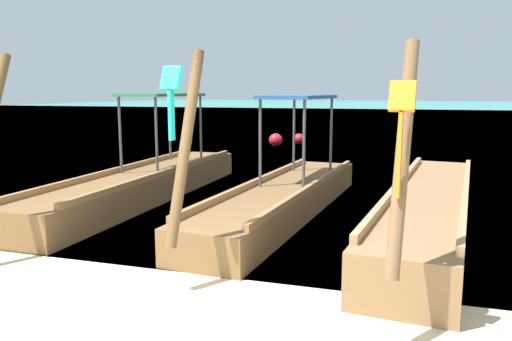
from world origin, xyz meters
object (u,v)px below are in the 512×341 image
object	(u,v)px
longtail_boat_turquoise_ribbon	(284,195)
longtail_boat_orange_ribbon	(430,209)
mooring_buoy_far	(299,139)
mooring_buoy_near	(276,140)
longtail_boat_pink_ribbon	(144,182)

from	to	relation	value
longtail_boat_turquoise_ribbon	longtail_boat_orange_ribbon	xyz separation A→B (m)	(2.35, -0.24, -0.01)
longtail_boat_turquoise_ribbon	longtail_boat_orange_ribbon	distance (m)	2.36
longtail_boat_orange_ribbon	mooring_buoy_far	xyz separation A→B (m)	(-4.62, 11.50, -0.09)
longtail_boat_turquoise_ribbon	mooring_buoy_near	distance (m)	10.60
longtail_boat_turquoise_ribbon	mooring_buoy_near	xyz separation A→B (m)	(-2.93, 10.18, -0.06)
longtail_boat_pink_ribbon	mooring_buoy_near	size ratio (longest dim) A/B	14.87
longtail_boat_pink_ribbon	mooring_buoy_near	distance (m)	9.83
longtail_boat_turquoise_ribbon	mooring_buoy_far	size ratio (longest dim) A/B	15.83
longtail_boat_orange_ribbon	mooring_buoy_near	distance (m)	11.68
mooring_buoy_near	longtail_boat_turquoise_ribbon	bearing A→B (deg)	-73.94
longtail_boat_pink_ribbon	longtail_boat_orange_ribbon	world-z (taller)	longtail_boat_pink_ribbon
longtail_boat_pink_ribbon	longtail_boat_turquoise_ribbon	distance (m)	2.92
longtail_boat_turquoise_ribbon	mooring_buoy_far	xyz separation A→B (m)	(-2.27, 11.26, -0.10)
mooring_buoy_near	mooring_buoy_far	distance (m)	1.27
mooring_buoy_far	longtail_boat_turquoise_ribbon	bearing A→B (deg)	-78.62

